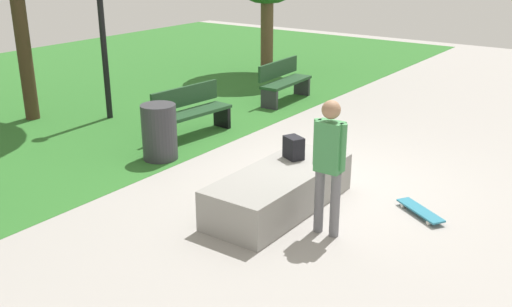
{
  "coord_description": "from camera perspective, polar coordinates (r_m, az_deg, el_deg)",
  "views": [
    {
      "loc": [
        -7.24,
        -3.95,
        3.41
      ],
      "look_at": [
        -1.16,
        0.41,
        0.71
      ],
      "focal_mm": 41.06,
      "sensor_mm": 36.0,
      "label": 1
    }
  ],
  "objects": [
    {
      "name": "skateboard_by_ledge",
      "position": [
        8.09,
        15.71,
        -5.37
      ],
      "size": [
        0.6,
        0.78,
        0.08
      ],
      "color": "teal",
      "rests_on": "ground_plane"
    },
    {
      "name": "backpack_on_ledge",
      "position": [
        8.23,
        3.69,
        0.57
      ],
      "size": [
        0.3,
        0.34,
        0.32
      ],
      "primitive_type": "cube",
      "rotation": [
        0.0,
        0.0,
        4.27
      ],
      "color": "black",
      "rests_on": "concrete_ledge"
    },
    {
      "name": "skater_performing_trick",
      "position": [
        7.01,
        7.13,
        -0.44
      ],
      "size": [
        0.22,
        0.43,
        1.71
      ],
      "color": "slate",
      "rests_on": "ground_plane"
    },
    {
      "name": "park_bench_near_path",
      "position": [
        10.94,
        -6.34,
        4.21
      ],
      "size": [
        1.64,
        0.63,
        0.91
      ],
      "color": "#1E4223",
      "rests_on": "ground_plane"
    },
    {
      "name": "trash_bin",
      "position": [
        9.79,
        -9.4,
        2.07
      ],
      "size": [
        0.58,
        0.58,
        0.93
      ],
      "primitive_type": "cylinder",
      "color": "#333338",
      "rests_on": "ground_plane"
    },
    {
      "name": "concrete_ledge",
      "position": [
        7.91,
        2.33,
        -3.56
      ],
      "size": [
        2.35,
        0.94,
        0.54
      ],
      "primitive_type": "cube",
      "color": "gray",
      "rests_on": "ground_plane"
    },
    {
      "name": "park_bench_center_lawn",
      "position": [
        13.32,
        2.72,
        7.13
      ],
      "size": [
        1.62,
        0.55,
        0.91
      ],
      "color": "#1E4223",
      "rests_on": "ground_plane"
    },
    {
      "name": "ground_plane",
      "position": [
        8.93,
        6.53,
        -2.75
      ],
      "size": [
        28.0,
        28.0,
        0.0
      ],
      "primitive_type": "plane",
      "color": "#9E9993"
    },
    {
      "name": "grass_lawn",
      "position": [
        14.5,
        -22.8,
        4.71
      ],
      "size": [
        26.6,
        11.71,
        0.01
      ],
      "primitive_type": "cube",
      "color": "#2D6B28",
      "rests_on": "ground_plane"
    }
  ]
}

